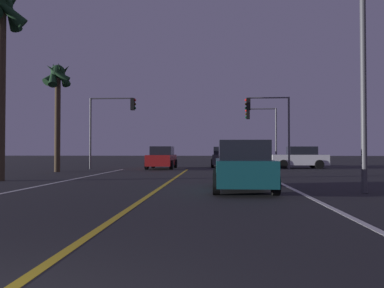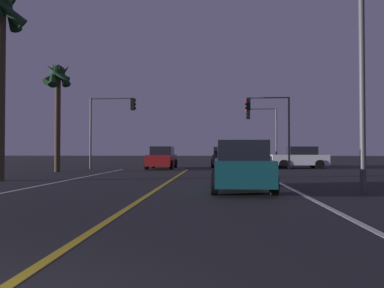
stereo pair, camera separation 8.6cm
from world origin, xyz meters
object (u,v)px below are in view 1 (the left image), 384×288
object	(u,v)px
car_lead_same_lane	(243,166)
traffic_light_far_right	(261,123)
street_lamp_right_near	(345,22)
car_crossing_side	(299,158)
car_oncoming	(162,158)
car_ahead_far	(223,157)
palm_tree_left_near	(3,24)
traffic_light_near_right	(267,115)
palm_tree_left_mid	(58,83)
traffic_light_near_left	(113,116)

from	to	relation	value
car_lead_same_lane	traffic_light_far_right	distance (m)	20.10
street_lamp_right_near	car_lead_same_lane	bearing A→B (deg)	-8.29
car_crossing_side	car_oncoming	size ratio (longest dim) A/B	1.00
car_ahead_far	traffic_light_far_right	bearing A→B (deg)	-62.75
car_ahead_far	palm_tree_left_near	size ratio (longest dim) A/B	0.48
traffic_light_near_right	palm_tree_left_near	world-z (taller)	palm_tree_left_near
car_ahead_far	palm_tree_left_mid	world-z (taller)	palm_tree_left_mid
car_oncoming	traffic_light_near_right	distance (m)	8.52
car_ahead_far	car_oncoming	bearing A→B (deg)	123.56
car_crossing_side	car_ahead_far	xyz separation A→B (m)	(-5.93, 1.63, 0.00)
car_lead_same_lane	traffic_light_far_right	xyz separation A→B (m)	(3.14, 19.63, 3.00)
car_crossing_side	traffic_light_far_right	bearing A→B (deg)	-53.06
traffic_light_far_right	palm_tree_left_near	xyz separation A→B (m)	(-13.74, -16.38, 3.33)
car_crossing_side	street_lamp_right_near	distance (m)	17.55
car_ahead_far	street_lamp_right_near	world-z (taller)	street_lamp_right_near
car_lead_same_lane	palm_tree_left_near	size ratio (longest dim) A/B	0.48
car_oncoming	traffic_light_far_right	distance (m)	9.94
street_lamp_right_near	palm_tree_left_near	xyz separation A→B (m)	(-13.90, 3.73, 1.59)
traffic_light_near_left	street_lamp_right_near	distance (m)	18.94
car_ahead_far	traffic_light_near_right	xyz separation A→B (m)	(3.16, -3.75, 3.14)
traffic_light_near_right	traffic_light_far_right	size ratio (longest dim) A/B	1.03
car_lead_same_lane	palm_tree_left_near	xyz separation A→B (m)	(-10.60, 3.25, 6.32)
car_crossing_side	palm_tree_left_near	distance (m)	21.78
car_lead_same_lane	street_lamp_right_near	bearing A→B (deg)	-98.29
car_ahead_far	traffic_light_near_left	xyz separation A→B (m)	(-8.40, -3.75, 3.20)
car_crossing_side	car_lead_same_lane	size ratio (longest dim) A/B	1.00
traffic_light_near_left	street_lamp_right_near	bearing A→B (deg)	-50.71
car_lead_same_lane	street_lamp_right_near	distance (m)	5.79
street_lamp_right_near	palm_tree_left_near	world-z (taller)	palm_tree_left_near
car_crossing_side	traffic_light_near_left	distance (m)	14.84
traffic_light_far_right	palm_tree_left_near	size ratio (longest dim) A/B	0.58
traffic_light_near_left	palm_tree_left_mid	world-z (taller)	palm_tree_left_mid
car_ahead_far	palm_tree_left_near	distance (m)	19.00
car_ahead_far	car_lead_same_lane	bearing A→B (deg)	-179.20
car_lead_same_lane	traffic_light_far_right	world-z (taller)	traffic_light_far_right
traffic_light_far_right	palm_tree_left_near	world-z (taller)	palm_tree_left_near
car_crossing_side	traffic_light_near_right	xyz separation A→B (m)	(-2.77, -2.13, 3.14)
street_lamp_right_near	traffic_light_far_right	bearing A→B (deg)	-89.56
traffic_light_near_right	car_oncoming	bearing A→B (deg)	-4.44
car_ahead_far	traffic_light_near_right	distance (m)	5.82
car_crossing_side	car_oncoming	world-z (taller)	same
car_ahead_far	car_crossing_side	bearing A→B (deg)	-105.33
car_oncoming	car_ahead_far	distance (m)	5.68
car_oncoming	palm_tree_left_mid	distance (m)	9.11
car_crossing_side	traffic_light_near_left	bearing A→B (deg)	8.43
car_lead_same_lane	street_lamp_right_near	world-z (taller)	street_lamp_right_near
palm_tree_left_near	palm_tree_left_mid	world-z (taller)	palm_tree_left_near
car_crossing_side	traffic_light_near_right	size ratio (longest dim) A/B	0.81
car_oncoming	car_ahead_far	bearing A→B (deg)	123.56
car_crossing_side	traffic_light_near_left	xyz separation A→B (m)	(-14.34, -2.13, 3.20)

